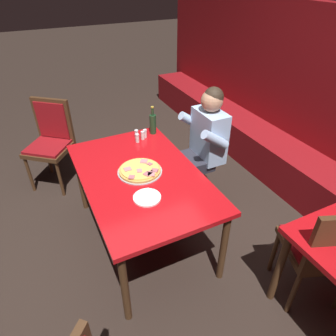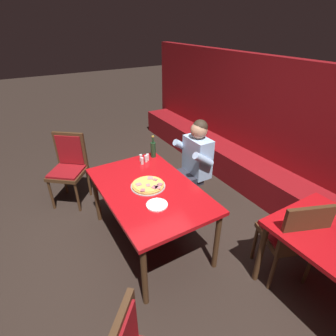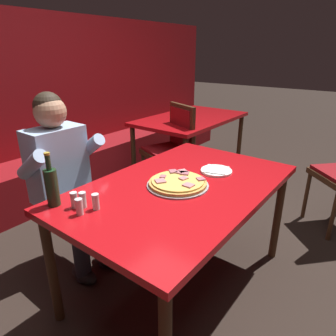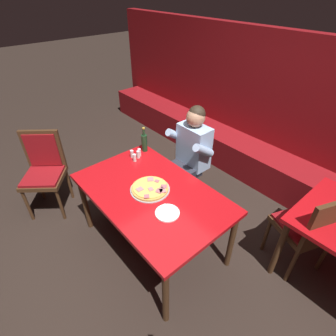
% 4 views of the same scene
% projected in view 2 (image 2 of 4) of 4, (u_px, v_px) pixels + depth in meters
% --- Properties ---
extents(ground_plane, '(24.00, 24.00, 0.00)m').
position_uv_depth(ground_plane, '(151.00, 240.00, 3.17)').
color(ground_plane, black).
extents(booth_wall_panel, '(6.80, 0.16, 1.90)m').
position_uv_depth(booth_wall_panel, '(287.00, 132.00, 3.67)').
color(booth_wall_panel, maroon).
rests_on(booth_wall_panel, ground_plane).
extents(booth_bench, '(6.46, 0.48, 0.46)m').
position_uv_depth(booth_bench, '(262.00, 182.00, 3.88)').
color(booth_bench, maroon).
rests_on(booth_bench, ground_plane).
extents(main_dining_table, '(1.49, 0.94, 0.76)m').
position_uv_depth(main_dining_table, '(149.00, 193.00, 2.83)').
color(main_dining_table, '#422816').
rests_on(main_dining_table, ground_plane).
extents(pizza, '(0.37, 0.37, 0.05)m').
position_uv_depth(pizza, '(148.00, 185.00, 2.81)').
color(pizza, '#9E9EA3').
rests_on(pizza, main_dining_table).
extents(plate_white_paper, '(0.21, 0.21, 0.02)m').
position_uv_depth(plate_white_paper, '(157.00, 205.00, 2.53)').
color(plate_white_paper, white).
rests_on(plate_white_paper, main_dining_table).
extents(beer_bottle, '(0.07, 0.07, 0.29)m').
position_uv_depth(beer_bottle, '(153.00, 149.00, 3.37)').
color(beer_bottle, '#19381E').
rests_on(beer_bottle, main_dining_table).
extents(shaker_oregano, '(0.04, 0.04, 0.09)m').
position_uv_depth(shaker_oregano, '(146.00, 159.00, 3.29)').
color(shaker_oregano, silver).
rests_on(shaker_oregano, main_dining_table).
extents(shaker_parmesan, '(0.04, 0.04, 0.09)m').
position_uv_depth(shaker_parmesan, '(148.00, 157.00, 3.32)').
color(shaker_parmesan, silver).
rests_on(shaker_parmesan, main_dining_table).
extents(shaker_black_pepper, '(0.04, 0.04, 0.09)m').
position_uv_depth(shaker_black_pepper, '(141.00, 158.00, 3.31)').
color(shaker_black_pepper, silver).
rests_on(shaker_black_pepper, main_dining_table).
extents(shaker_red_pepper_flakes, '(0.04, 0.04, 0.09)m').
position_uv_depth(shaker_red_pepper_flakes, '(142.00, 161.00, 3.24)').
color(shaker_red_pepper_flakes, silver).
rests_on(shaker_red_pepper_flakes, main_dining_table).
extents(diner_seated_blue_shirt, '(0.53, 0.53, 1.27)m').
position_uv_depth(diner_seated_blue_shirt, '(192.00, 163.00, 3.38)').
color(diner_seated_blue_shirt, black).
rests_on(diner_seated_blue_shirt, ground_plane).
extents(dining_chair_far_left, '(0.57, 0.57, 0.99)m').
position_uv_depth(dining_chair_far_left, '(293.00, 235.00, 2.44)').
color(dining_chair_far_left, '#422816').
rests_on(dining_chair_far_left, ground_plane).
extents(dining_chair_far_right, '(0.62, 0.62, 1.00)m').
position_uv_depth(dining_chair_far_right, '(69.00, 164.00, 3.63)').
color(dining_chair_far_right, '#422816').
rests_on(dining_chair_far_right, ground_plane).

